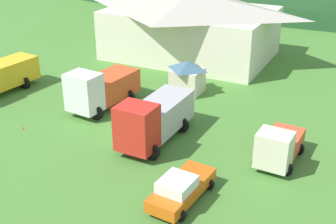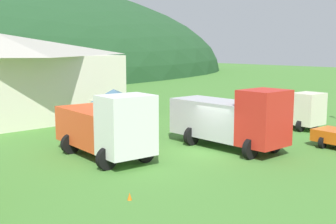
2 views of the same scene
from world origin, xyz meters
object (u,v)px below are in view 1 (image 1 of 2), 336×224
at_px(depot_building, 191,24).
at_px(service_pickup_orange, 181,188).
at_px(traffic_cone_near_pickup, 23,129).
at_px(crane_truck_red, 154,118).
at_px(play_shed_cream, 187,77).
at_px(heavy_rig_white, 101,88).
at_px(light_truck_cream, 278,146).

xyz_separation_m(depot_building, service_pickup_orange, (10.27, -24.53, -2.73)).
bearing_deg(depot_building, traffic_cone_near_pickup, -100.04).
distance_m(depot_building, crane_truck_red, 20.04).
distance_m(play_shed_cream, heavy_rig_white, 7.80).
xyz_separation_m(depot_building, crane_truck_red, (5.69, -19.13, -1.77)).
bearing_deg(light_truck_cream, depot_building, -139.85).
relative_size(heavy_rig_white, crane_truck_red, 0.94).
height_order(play_shed_cream, service_pickup_orange, play_shed_cream).
height_order(depot_building, play_shed_cream, depot_building).
bearing_deg(traffic_cone_near_pickup, depot_building, 79.96).
bearing_deg(play_shed_cream, service_pickup_orange, -67.01).
height_order(play_shed_cream, heavy_rig_white, heavy_rig_white).
bearing_deg(traffic_cone_near_pickup, light_truck_cream, 11.41).
bearing_deg(crane_truck_red, traffic_cone_near_pickup, -72.91).
distance_m(depot_building, service_pickup_orange, 26.73).
height_order(heavy_rig_white, traffic_cone_near_pickup, heavy_rig_white).
distance_m(heavy_rig_white, crane_truck_red, 7.19).
bearing_deg(light_truck_cream, crane_truck_red, -81.23).
bearing_deg(traffic_cone_near_pickup, play_shed_cream, 56.29).
bearing_deg(crane_truck_red, heavy_rig_white, -114.27).
height_order(depot_building, crane_truck_red, depot_building).
distance_m(heavy_rig_white, service_pickup_orange, 13.98).
xyz_separation_m(crane_truck_red, light_truck_cream, (8.37, 0.93, -0.52)).
relative_size(heavy_rig_white, traffic_cone_near_pickup, 11.42).
xyz_separation_m(play_shed_cream, traffic_cone_near_pickup, (-7.94, -11.90, -1.49)).
height_order(heavy_rig_white, service_pickup_orange, heavy_rig_white).
bearing_deg(service_pickup_orange, light_truck_cream, 153.73).
xyz_separation_m(heavy_rig_white, service_pickup_orange, (11.06, -8.51, -0.90)).
bearing_deg(traffic_cone_near_pickup, service_pickup_orange, -10.84).
bearing_deg(service_pickup_orange, crane_truck_red, -134.99).
height_order(play_shed_cream, crane_truck_red, crane_truck_red).
xyz_separation_m(play_shed_cream, service_pickup_orange, (6.19, -14.60, -0.67)).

